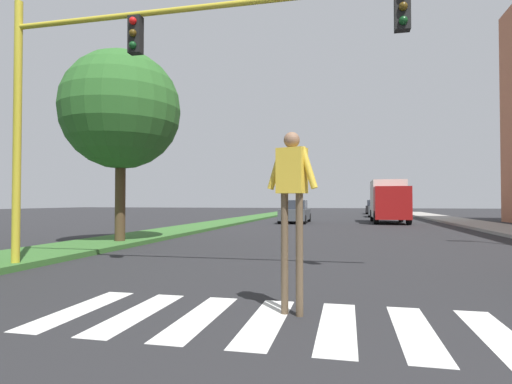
{
  "coord_description": "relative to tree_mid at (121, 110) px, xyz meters",
  "views": [
    {
      "loc": [
        0.13,
        1.03,
        1.54
      ],
      "look_at": [
        -3.83,
        18.75,
        1.96
      ],
      "focal_mm": 28.81,
      "sensor_mm": 36.0,
      "label": 1
    }
  ],
  "objects": [
    {
      "name": "ground_plane",
      "position": [
        7.75,
        15.81,
        -4.79
      ],
      "size": [
        140.0,
        140.0,
        0.0
      ],
      "primitive_type": "plane",
      "color": "#262628"
    },
    {
      "name": "crosswalk",
      "position": [
        7.75,
        -7.97,
        -4.79
      ],
      "size": [
        7.65,
        2.2,
        0.01
      ],
      "color": "silver",
      "rests_on": "ground_plane"
    },
    {
      "name": "median_strip",
      "position": [
        -0.49,
        13.81,
        -4.72
      ],
      "size": [
        2.61,
        64.0,
        0.15
      ],
      "primitive_type": "cube",
      "color": "#386B2D",
      "rests_on": "ground_plane"
    },
    {
      "name": "tree_mid",
      "position": [
        0.0,
        0.0,
        0.0
      ],
      "size": [
        4.21,
        4.21,
        6.77
      ],
      "color": "#4C3823",
      "rests_on": "median_strip"
    },
    {
      "name": "sidewalk_right",
      "position": [
        16.04,
        13.81,
        -4.72
      ],
      "size": [
        3.0,
        64.0,
        0.15
      ],
      "primitive_type": "cube",
      "color": "#9E9991",
      "rests_on": "ground_plane"
    },
    {
      "name": "traffic_light_gantry",
      "position": [
        3.5,
        -5.24,
        -0.39
      ],
      "size": [
        9.95,
        0.3,
        6.0
      ],
      "color": "gold",
      "rests_on": "median_strip"
    },
    {
      "name": "pedestrian_performer",
      "position": [
        7.14,
        -7.6,
        -3.13
      ],
      "size": [
        0.74,
        0.34,
        2.49
      ],
      "color": "brown",
      "rests_on": "ground_plane"
    },
    {
      "name": "sedan_midblock",
      "position": [
        4.18,
        16.43,
        -4.03
      ],
      "size": [
        1.91,
        4.47,
        1.64
      ],
      "color": "#474C51",
      "rests_on": "ground_plane"
    },
    {
      "name": "sedan_distant",
      "position": [
        10.9,
        29.72,
        -3.99
      ],
      "size": [
        2.18,
        4.7,
        1.75
      ],
      "color": "#474C51",
      "rests_on": "ground_plane"
    },
    {
      "name": "sedan_far_horizon",
      "position": [
        11.1,
        39.98,
        -4.0
      ],
      "size": [
        2.19,
        4.28,
        1.72
      ],
      "color": "black",
      "rests_on": "ground_plane"
    },
    {
      "name": "truck_box_delivery",
      "position": [
        10.81,
        17.91,
        -3.16
      ],
      "size": [
        2.4,
        6.2,
        3.1
      ],
      "color": "maroon",
      "rests_on": "ground_plane"
    }
  ]
}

